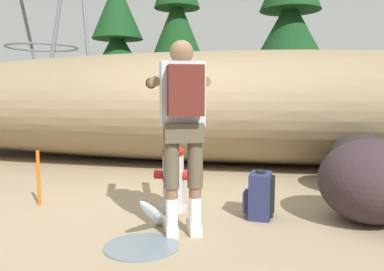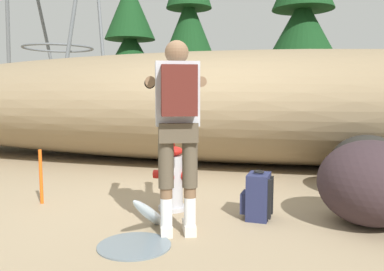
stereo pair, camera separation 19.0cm
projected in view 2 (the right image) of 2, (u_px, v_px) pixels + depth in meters
ground_plane at (172, 212)px, 4.06m from camera, size 56.00×56.00×0.04m
dirt_embankment at (224, 107)px, 6.99m from camera, size 17.15×3.20×1.95m
fire_hydrant at (172, 179)px, 4.05m from camera, size 0.40×0.35×0.72m
hydrant_water_jet at (148, 224)px, 3.39m from camera, size 0.59×1.18×0.60m
utility_worker at (177, 112)px, 3.30m from camera, size 0.72×1.04×1.65m
spare_backpack at (258, 197)px, 3.78m from camera, size 0.30×0.31×0.47m
boulder_mid at (367, 164)px, 4.76m from camera, size 0.94×1.11×0.71m
boulder_small at (371, 183)px, 3.59m from camera, size 1.17×1.20×0.78m
pine_tree_far_left at (130, 50)px, 12.86m from camera, size 2.54×2.54×4.87m
pine_tree_left at (189, 21)px, 12.32m from camera, size 2.21×2.21×6.13m
pine_tree_center at (303, 22)px, 11.47m from camera, size 2.77×2.77×5.75m
survey_stake at (41, 177)px, 4.28m from camera, size 0.04×0.04×0.60m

